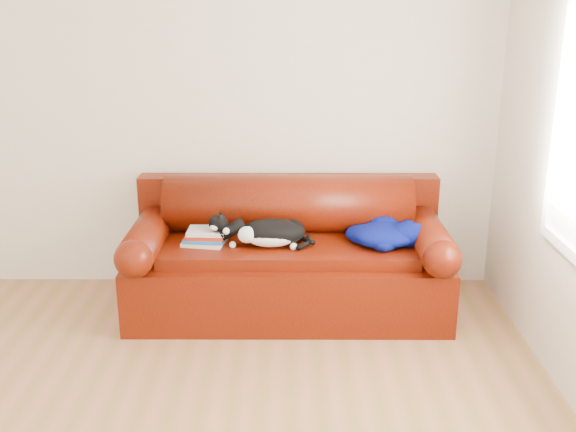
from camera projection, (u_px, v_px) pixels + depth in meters
name	position (u px, v px, depth m)	size (l,w,h in m)	color
room_shell	(128.00, 94.00, 2.72)	(4.52, 4.02, 2.61)	beige
sofa_base	(288.00, 277.00, 4.56)	(2.10, 0.90, 0.50)	#3B0202
sofa_back	(288.00, 223.00, 4.70)	(2.10, 1.01, 0.88)	#3B0202
book_stack	(205.00, 237.00, 4.41)	(0.30, 0.25, 0.10)	beige
cat	(271.00, 233.00, 4.36)	(0.63, 0.31, 0.22)	black
blanket	(386.00, 233.00, 4.41)	(0.58, 0.47, 0.16)	#020848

